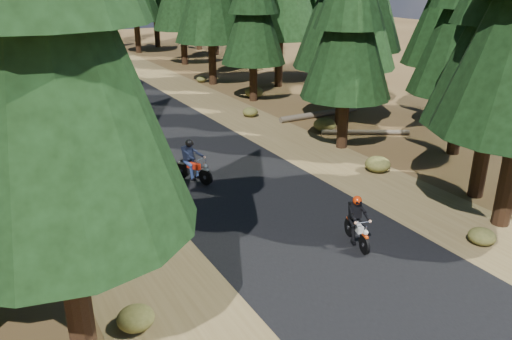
{
  "coord_description": "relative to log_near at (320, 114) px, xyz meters",
  "views": [
    {
      "loc": [
        -7.61,
        -11.86,
        7.14
      ],
      "look_at": [
        0.0,
        1.5,
        1.1
      ],
      "focal_mm": 35.0,
      "sensor_mm": 36.0,
      "label": 1
    }
  ],
  "objects": [
    {
      "name": "ground",
      "position": [
        -8.25,
        -9.06,
        -0.16
      ],
      "size": [
        120.0,
        120.0,
        0.0
      ],
      "primitive_type": "plane",
      "color": "#49331A",
      "rests_on": "ground"
    },
    {
      "name": "road",
      "position": [
        -8.25,
        -4.06,
        -0.15
      ],
      "size": [
        6.0,
        100.0,
        0.01
      ],
      "primitive_type": "cube",
      "color": "black",
      "rests_on": "ground"
    },
    {
      "name": "shoulder_l",
      "position": [
        -12.85,
        -4.06,
        -0.16
      ],
      "size": [
        3.2,
        100.0,
        0.01
      ],
      "primitive_type": "cube",
      "color": "brown",
      "rests_on": "ground"
    },
    {
      "name": "shoulder_r",
      "position": [
        -3.65,
        -4.06,
        -0.16
      ],
      "size": [
        3.2,
        100.0,
        0.01
      ],
      "primitive_type": "cube",
      "color": "brown",
      "rests_on": "ground"
    },
    {
      "name": "log_near",
      "position": [
        0.0,
        0.0,
        0.0
      ],
      "size": [
        4.98,
        0.34,
        0.32
      ],
      "primitive_type": "cylinder",
      "rotation": [
        0.0,
        1.57,
        0.0
      ],
      "color": "#4C4233",
      "rests_on": "ground"
    },
    {
      "name": "log_far",
      "position": [
        -0.04,
        -3.69,
        -0.04
      ],
      "size": [
        3.72,
        2.35,
        0.24
      ],
      "primitive_type": "cylinder",
      "rotation": [
        0.0,
        1.57,
        -0.54
      ],
      "color": "#4C4233",
      "rests_on": "ground"
    },
    {
      "name": "understory_shrubs",
      "position": [
        -6.72,
        -1.41,
        0.13
      ],
      "size": [
        15.61,
        29.7,
        0.69
      ],
      "color": "#474C1E",
      "rests_on": "ground"
    },
    {
      "name": "rider_lead",
      "position": [
        -7.26,
        -11.55,
        0.32
      ],
      "size": [
        0.91,
        1.67,
        1.43
      ],
      "rotation": [
        0.0,
        0.0,
        2.86
      ],
      "color": "beige",
      "rests_on": "road"
    },
    {
      "name": "rider_follow",
      "position": [
        -9.42,
        -4.99,
        0.38
      ],
      "size": [
        1.22,
        1.84,
        1.59
      ],
      "rotation": [
        0.0,
        0.0,
        3.57
      ],
      "color": "#A31B0A",
      "rests_on": "road"
    }
  ]
}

